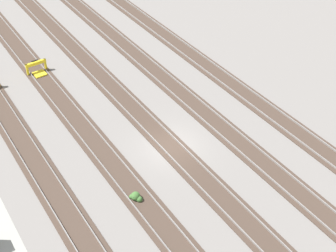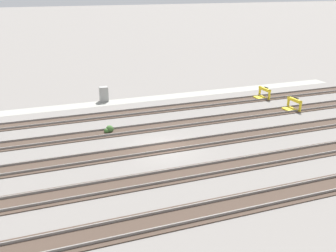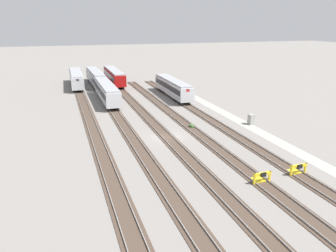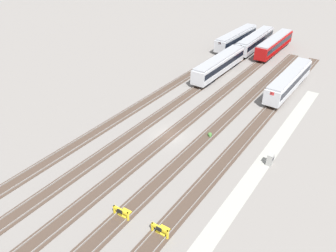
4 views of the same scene
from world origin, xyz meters
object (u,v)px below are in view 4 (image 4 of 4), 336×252
at_px(subway_car_front_row_rightmost, 289,81).
at_px(bumper_stop_near_inner_track, 123,212).
at_px(subway_car_front_row_left_inner, 255,41).
at_px(bumper_stop_nearest_track, 161,230).
at_px(subway_car_front_row_leftmost, 274,44).
at_px(subway_car_front_row_right_inner, 236,38).
at_px(subway_car_front_row_centre, 219,65).
at_px(weed_clump, 210,135).
at_px(electrical_cabinet, 270,159).

relative_size(subway_car_front_row_rightmost, bumper_stop_near_inner_track, 8.98).
distance_m(subway_car_front_row_left_inner, subway_car_front_row_rightmost, 23.77).
relative_size(bumper_stop_nearest_track, bumper_stop_near_inner_track, 1.00).
bearing_deg(subway_car_front_row_rightmost, subway_car_front_row_leftmost, 26.09).
height_order(subway_car_front_row_leftmost, subway_car_front_row_right_inner, same).
bearing_deg(subway_car_front_row_right_inner, subway_car_front_row_centre, -165.59).
bearing_deg(weed_clump, subway_car_front_row_left_inner, 13.34).
distance_m(bumper_stop_nearest_track, electrical_cabinet, 17.61).
bearing_deg(subway_car_front_row_centre, subway_car_front_row_left_inner, 0.02).
height_order(subway_car_front_row_left_inner, weed_clump, subway_car_front_row_left_inner).
height_order(subway_car_front_row_leftmost, bumper_stop_nearest_track, subway_car_front_row_leftmost).
bearing_deg(electrical_cabinet, subway_car_front_row_right_inner, 29.85).
relative_size(bumper_stop_nearest_track, electrical_cabinet, 1.25).
bearing_deg(subway_car_front_row_left_inner, bumper_stop_nearest_track, -166.58).
distance_m(subway_car_front_row_leftmost, subway_car_front_row_centre, 19.77).
relative_size(subway_car_front_row_leftmost, subway_car_front_row_rightmost, 1.00).
bearing_deg(subway_car_front_row_left_inner, subway_car_front_row_right_inner, 95.61).
bearing_deg(subway_car_front_row_centre, bumper_stop_nearest_track, -160.56).
distance_m(subway_car_front_row_centre, subway_car_front_row_right_inner, 19.25).
bearing_deg(bumper_stop_nearest_track, subway_car_front_row_centre, 19.44).
bearing_deg(electrical_cabinet, subway_car_front_row_left_inner, 24.40).
bearing_deg(subway_car_front_row_left_inner, subway_car_front_row_leftmost, -88.99).
relative_size(subway_car_front_row_centre, bumper_stop_nearest_track, 8.98).
bearing_deg(subway_car_front_row_right_inner, bumper_stop_near_inner_track, -166.50).
height_order(bumper_stop_nearest_track, electrical_cabinet, electrical_cabinet).
xyz_separation_m(subway_car_front_row_leftmost, subway_car_front_row_left_inner, (-0.08, 4.73, 0.00)).
height_order(subway_car_front_row_leftmost, subway_car_front_row_left_inner, same).
bearing_deg(subway_car_front_row_leftmost, weed_clump, -173.14).
xyz_separation_m(subway_car_front_row_rightmost, electrical_cabinet, (-22.98, -4.97, -1.24)).
bearing_deg(subway_car_front_row_left_inner, subway_car_front_row_rightmost, -143.52).
bearing_deg(subway_car_front_row_leftmost, subway_car_front_row_left_inner, 91.01).
bearing_deg(bumper_stop_near_inner_track, subway_car_front_row_right_inner, 13.50).
bearing_deg(bumper_stop_nearest_track, subway_car_front_row_rightmost, -0.09).
distance_m(subway_car_front_row_left_inner, subway_car_front_row_right_inner, 4.81).
bearing_deg(electrical_cabinet, subway_car_front_row_leftmost, 18.81).
xyz_separation_m(bumper_stop_near_inner_track, electrical_cabinet, (17.31, -9.73, 0.29)).
relative_size(subway_car_front_row_leftmost, subway_car_front_row_centre, 1.00).
height_order(subway_car_front_row_leftmost, weed_clump, subway_car_front_row_leftmost).
bearing_deg(bumper_stop_near_inner_track, electrical_cabinet, -29.35).
relative_size(subway_car_front_row_left_inner, bumper_stop_near_inner_track, 8.99).
bearing_deg(subway_car_front_row_rightmost, subway_car_front_row_right_inner, 45.41).
xyz_separation_m(subway_car_front_row_centre, subway_car_front_row_rightmost, (0.00, -14.13, 0.00)).
relative_size(subway_car_front_row_left_inner, bumper_stop_nearest_track, 9.00).
xyz_separation_m(subway_car_front_row_right_inner, electrical_cabinet, (-41.62, -23.88, -1.24)).
distance_m(electrical_cabinet, weed_clump, 9.61).
relative_size(subway_car_front_row_rightmost, bumper_stop_nearest_track, 8.99).
bearing_deg(subway_car_front_row_leftmost, bumper_stop_nearest_track, -171.01).
relative_size(subway_car_front_row_right_inner, bumper_stop_near_inner_track, 8.99).
xyz_separation_m(subway_car_front_row_rightmost, bumper_stop_nearest_track, (-39.85, 0.06, -1.53)).
xyz_separation_m(subway_car_front_row_left_inner, subway_car_front_row_rightmost, (-19.12, -14.13, 0.00)).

